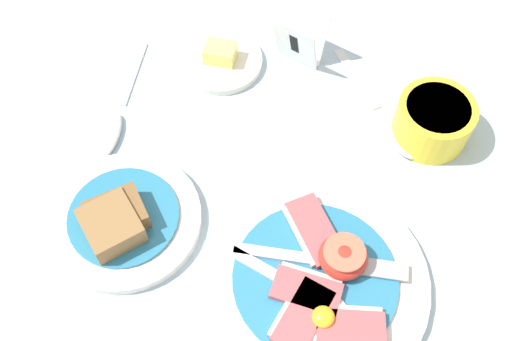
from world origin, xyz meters
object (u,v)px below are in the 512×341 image
Objects in this scene: bread_plate at (121,220)px; teaspoon_near_cup at (115,118)px; butter_dish at (221,60)px; teaspoon_by_saucer at (387,120)px; sugar_cup at (433,120)px; number_card at (300,39)px; breakfast_plate at (317,281)px.

teaspoon_near_cup is at bearing 125.02° from bread_plate.
bread_plate is 1.57× the size of butter_dish.
teaspoon_by_saucer is at bearing 0.01° from butter_dish.
butter_dish is (-0.28, -0.00, -0.02)m from sugar_cup.
number_card is at bearing 123.25° from teaspoon_near_cup.
bread_plate is at bearing -97.01° from number_card.
number_card is at bearing 29.59° from butter_dish.
number_card is (-0.19, 0.05, 0.01)m from sugar_cup.
teaspoon_by_saucer is at bearing 49.32° from bread_plate.
bread_plate reaches higher than breakfast_plate.
number_card is at bearing 116.26° from breakfast_plate.
sugar_cup is (0.28, 0.26, 0.02)m from bread_plate.
teaspoon_by_saucer is (0.00, 0.23, -0.01)m from breakfast_plate.
bread_plate is 2.35× the size of number_card.
butter_dish is (-0.23, 0.23, -0.00)m from breakfast_plate.
breakfast_plate is 0.32m from teaspoon_near_cup.
breakfast_plate is at bearing 57.51° from teaspoon_near_cup.
butter_dish is 0.58× the size of teaspoon_near_cup.
butter_dish is 1.50× the size of number_card.
sugar_cup is 0.48× the size of teaspoon_near_cup.
teaspoon_by_saucer and teaspoon_near_cup have the same top height.
breakfast_plate is 1.40× the size of bread_plate.
sugar_cup is at bearing 96.41° from teaspoon_near_cup.
bread_plate reaches higher than teaspoon_by_saucer.
number_card is 0.15m from teaspoon_by_saucer.
breakfast_plate is 0.22m from bread_plate.
number_card reaches higher than teaspoon_near_cup.
teaspoon_near_cup is (-0.08, 0.12, -0.01)m from bread_plate.
butter_dish reaches higher than teaspoon_by_saucer.
bread_plate is 0.32m from number_card.
breakfast_plate is 0.23m from teaspoon_by_saucer.
number_card reaches higher than bread_plate.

